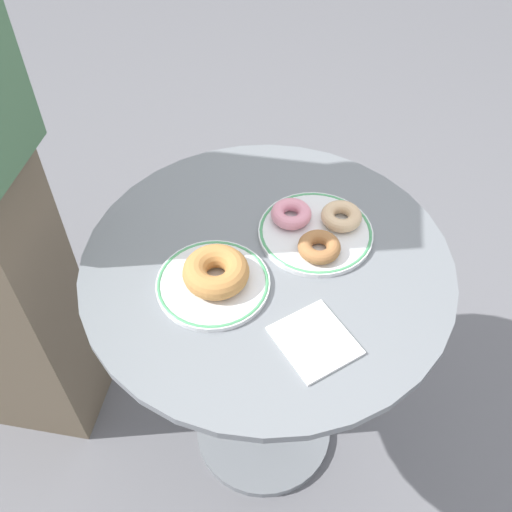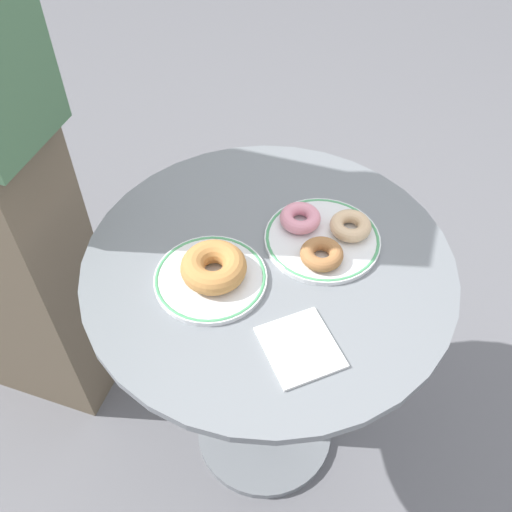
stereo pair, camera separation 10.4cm
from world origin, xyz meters
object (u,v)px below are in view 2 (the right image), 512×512
object	(u,v)px
cafe_table	(267,331)
paper_napkin	(300,347)
donut_pink_frosted	(300,218)
plate_left	(211,280)
donut_glazed	(351,226)
donut_old_fashioned	(213,265)
plate_right	(322,239)
donut_cinnamon	(322,254)

from	to	relation	value
cafe_table	paper_napkin	size ratio (longest dim) A/B	5.76
donut_pink_frosted	plate_left	bearing A→B (deg)	-163.43
donut_glazed	paper_napkin	world-z (taller)	donut_glazed
cafe_table	donut_old_fashioned	distance (m)	0.29
plate_left	donut_old_fashioned	world-z (taller)	donut_old_fashioned
cafe_table	plate_left	xyz separation A→B (m)	(-0.12, -0.00, 0.24)
plate_right	donut_cinnamon	world-z (taller)	donut_cinnamon
donut_old_fashioned	donut_pink_frosted	xyz separation A→B (m)	(0.20, 0.05, -0.01)
donut_pink_frosted	paper_napkin	bearing A→B (deg)	-116.14
donut_pink_frosted	donut_cinnamon	size ratio (longest dim) A/B	1.00
donut_old_fashioned	donut_pink_frosted	world-z (taller)	donut_old_fashioned
plate_right	donut_cinnamon	xyz separation A→B (m)	(-0.03, -0.05, 0.02)
donut_old_fashioned	donut_glazed	size ratio (longest dim) A/B	1.48
cafe_table	donut_pink_frosted	bearing A→B (deg)	31.85
plate_left	paper_napkin	bearing A→B (deg)	-66.02
cafe_table	donut_glazed	size ratio (longest dim) A/B	9.10
plate_right	donut_glazed	size ratio (longest dim) A/B	2.78
plate_right	donut_glazed	bearing A→B (deg)	-6.82
donut_old_fashioned	donut_glazed	bearing A→B (deg)	-1.03
cafe_table	plate_right	distance (m)	0.26
plate_right	paper_napkin	bearing A→B (deg)	-126.20
donut_old_fashioned	paper_napkin	world-z (taller)	donut_old_fashioned
plate_left	paper_napkin	xyz separation A→B (m)	(0.08, -0.19, -0.00)
cafe_table	plate_left	bearing A→B (deg)	-177.82
plate_right	donut_cinnamon	size ratio (longest dim) A/B	2.78
plate_left	donut_cinnamon	size ratio (longest dim) A/B	2.56
plate_left	paper_napkin	distance (m)	0.21
plate_left	plate_right	world-z (taller)	same
cafe_table	donut_glazed	world-z (taller)	donut_glazed
donut_cinnamon	paper_napkin	xyz separation A→B (m)	(-0.12, -0.15, -0.02)
donut_old_fashioned	paper_napkin	size ratio (longest dim) A/B	0.94
donut_pink_frosted	paper_napkin	size ratio (longest dim) A/B	0.63
donut_pink_frosted	donut_cinnamon	xyz separation A→B (m)	(-0.01, -0.10, 0.00)
plate_left	cafe_table	bearing A→B (deg)	2.18
plate_right	donut_old_fashioned	size ratio (longest dim) A/B	1.88
donut_glazed	donut_pink_frosted	size ratio (longest dim) A/B	1.00
plate_right	paper_napkin	distance (m)	0.25
donut_cinnamon	donut_old_fashioned	bearing A→B (deg)	166.44
plate_left	donut_glazed	world-z (taller)	donut_glazed
donut_pink_frosted	donut_cinnamon	distance (m)	0.10
cafe_table	donut_cinnamon	world-z (taller)	donut_cinnamon
donut_glazed	paper_napkin	bearing A→B (deg)	-136.32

